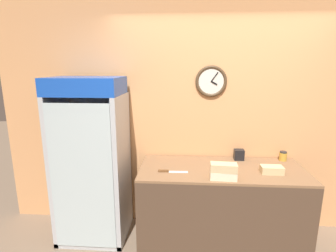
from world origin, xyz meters
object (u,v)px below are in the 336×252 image
at_px(condiment_jar, 283,156).
at_px(beverage_cooler, 93,152).
at_px(sandwich_stack_bottom, 223,175).
at_px(sandwich_flat_left, 272,170).
at_px(chefs_knife, 169,171).
at_px(napkin_dispenser, 239,155).
at_px(sandwich_stack_middle, 224,168).

bearing_deg(condiment_jar, beverage_cooler, -174.95).
height_order(sandwich_stack_bottom, sandwich_flat_left, sandwich_stack_bottom).
bearing_deg(sandwich_stack_bottom, beverage_cooler, 165.36).
xyz_separation_m(chefs_knife, condiment_jar, (1.28, 0.42, 0.05)).
xyz_separation_m(beverage_cooler, napkin_dispenser, (1.65, 0.18, -0.05)).
height_order(sandwich_stack_bottom, condiment_jar, condiment_jar).
bearing_deg(sandwich_flat_left, napkin_dispenser, 123.99).
bearing_deg(chefs_knife, sandwich_flat_left, 2.16).
distance_m(sandwich_flat_left, napkin_dispenser, 0.46).
relative_size(chefs_knife, napkin_dispenser, 2.53).
bearing_deg(chefs_knife, beverage_cooler, 164.94).
relative_size(beverage_cooler, condiment_jar, 16.94).
bearing_deg(beverage_cooler, condiment_jar, 5.05).
height_order(sandwich_flat_left, chefs_knife, sandwich_flat_left).
relative_size(sandwich_flat_left, napkin_dispenser, 1.80).
distance_m(beverage_cooler, chefs_knife, 0.91).
distance_m(chefs_knife, condiment_jar, 1.35).
bearing_deg(napkin_dispenser, sandwich_stack_bottom, -114.50).
relative_size(chefs_knife, condiment_jar, 2.81).
xyz_separation_m(beverage_cooler, condiment_jar, (2.15, 0.19, -0.06)).
bearing_deg(sandwich_stack_middle, sandwich_flat_left, 18.74).
bearing_deg(beverage_cooler, sandwich_flat_left, -5.85).
relative_size(sandwich_flat_left, chefs_knife, 0.71).
bearing_deg(beverage_cooler, sandwich_stack_middle, -14.64).
bearing_deg(sandwich_stack_middle, napkin_dispenser, 65.50).
height_order(chefs_knife, condiment_jar, condiment_jar).
xyz_separation_m(sandwich_flat_left, napkin_dispenser, (-0.25, 0.38, 0.02)).
height_order(sandwich_stack_bottom, napkin_dispenser, napkin_dispenser).
xyz_separation_m(sandwich_stack_middle, chefs_knife, (-0.53, 0.13, -0.11)).
bearing_deg(napkin_dispenser, chefs_knife, -151.93).
bearing_deg(napkin_dispenser, sandwich_stack_middle, -114.50).
height_order(condiment_jar, napkin_dispenser, napkin_dispenser).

